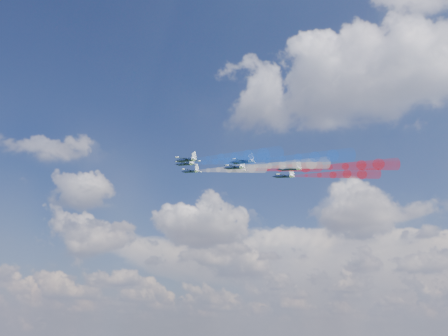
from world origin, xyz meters
The scene contains 16 objects.
jet_lead centered at (-42.35, -4.33, 148.57)m, with size 8.50×10.63×2.83m, color black, non-canonical shape.
trail_lead centered at (-23.08, -11.07, 144.24)m, with size 3.54×32.35×3.54m, color silver, non-canonical shape.
jet_inner_left centered at (-34.65, -20.31, 145.21)m, with size 8.50×10.63×2.83m, color black, non-canonical shape.
trail_inner_left centered at (-15.38, -27.05, 140.88)m, with size 3.54×32.35×3.54m, color blue, non-canonical shape.
jet_inner_right centered at (-25.94, 0.32, 147.75)m, with size 8.50×10.63×2.83m, color black, non-canonical shape.
trail_inner_right centered at (-6.67, -6.42, 143.41)m, with size 3.54×32.35×3.54m, color red, non-canonical shape.
jet_outer_left centered at (-25.61, -33.74, 140.80)m, with size 8.50×10.63×2.83m, color black, non-canonical shape.
trail_outer_left centered at (-6.34, -40.47, 136.46)m, with size 3.54×32.35×3.54m, color blue, non-canonical shape.
jet_center_third centered at (-19.49, -14.20, 143.35)m, with size 8.50×10.63×2.83m, color black, non-canonical shape.
trail_center_third centered at (-0.22, -20.93, 139.01)m, with size 3.54×32.35×3.54m, color silver, non-canonical shape.
jet_outer_right centered at (-9.64, 4.67, 144.28)m, with size 8.50×10.63×2.83m, color black, non-canonical shape.
trail_outer_right centered at (9.64, -2.06, 139.94)m, with size 3.54×32.35×3.54m, color red, non-canonical shape.
jet_rear_left centered at (-9.17, -29.56, 138.81)m, with size 8.50×10.63×2.83m, color black, non-canonical shape.
trail_rear_left centered at (10.10, -36.30, 134.47)m, with size 3.54×32.35×3.54m, color blue, non-canonical shape.
jet_rear_right centered at (-2.07, -9.62, 141.52)m, with size 8.50×10.63×2.83m, color black, non-canonical shape.
trail_rear_right centered at (17.20, -16.36, 137.18)m, with size 3.54×32.35×3.54m, color red, non-canonical shape.
Camera 1 is at (50.25, -153.20, 90.01)m, focal length 40.44 mm.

